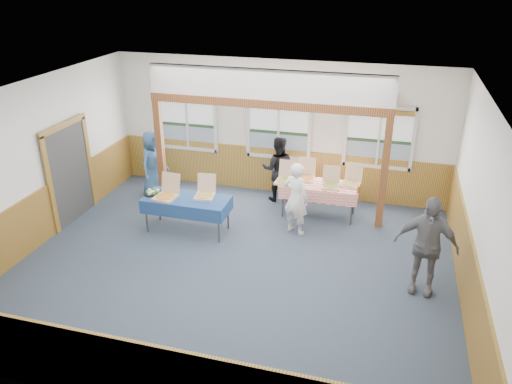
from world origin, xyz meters
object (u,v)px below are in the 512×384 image
table_left (187,200)px  table_right (319,187)px  woman_black (278,169)px  man_blue (154,163)px  woman_white (296,199)px  person_grey (426,245)px

table_left → table_right: 2.90m
woman_black → man_blue: size_ratio=0.97×
woman_white → woman_black: woman_black is taller
woman_black → person_grey: (3.19, -2.90, 0.11)m
table_right → woman_white: woman_white is taller
table_right → person_grey: bearing=-54.8°
table_right → man_blue: size_ratio=1.09×
man_blue → person_grey: bearing=-96.8°
table_left → woman_white: (2.18, 0.53, 0.08)m
table_left → woman_black: bearing=56.0°
woman_black → man_blue: bearing=-1.7°
table_right → woman_white: (-0.34, -0.91, 0.08)m
table_right → woman_black: (-1.07, 0.56, 0.08)m
man_blue → woman_white: bearing=-90.3°
table_right → man_blue: bearing=171.8°
woman_white → man_blue: bearing=8.3°
table_left → woman_black: (1.46, 2.00, 0.08)m
table_right → person_grey: person_grey is taller
woman_white → person_grey: (2.46, -1.43, 0.11)m
table_left → man_blue: 2.11m
woman_black → man_blue: man_blue is taller
table_right → woman_white: 0.97m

